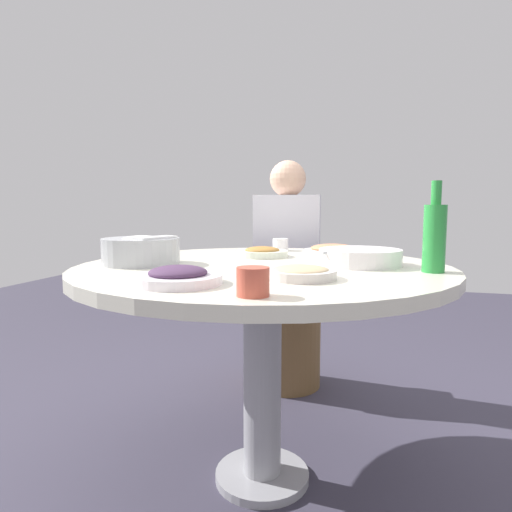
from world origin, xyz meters
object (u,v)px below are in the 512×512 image
Objects in this scene: tea_cup_far at (253,282)px; diner_left at (287,245)px; dish_shrimp at (333,250)px; stool_for_diner_left at (287,344)px; rice_bowl at (141,250)px; soup_bowl at (360,257)px; green_bottle at (435,236)px; dish_noodles at (301,272)px; dish_eggplant at (178,277)px; round_dining_table at (262,298)px; dish_tofu_braise at (262,252)px; tea_cup_near at (280,245)px.

tea_cup_far is 1.39m from diner_left.
stool_for_diner_left is (0.48, 0.29, -0.57)m from dish_shrimp.
soup_bowl is (0.17, -0.72, -0.02)m from rice_bowl.
tea_cup_far is 0.16× the size of stool_for_diner_left.
stool_for_diner_left is (0.78, 0.41, -0.58)m from soup_bowl.
green_bottle reaches higher than dish_shrimp.
dish_eggplant reaches higher than dish_noodles.
dish_shrimp is (0.48, -0.60, -0.03)m from rice_bowl.
dish_eggplant reaches higher than round_dining_table.
rice_bowl is at bearing 103.35° from round_dining_table.
dish_noodles is at bearing -105.29° from rice_bowl.
dish_noodles is 0.72× the size of green_bottle.
soup_bowl is at bearing -76.71° from rice_bowl.
tea_cup_far is (-0.26, 0.06, 0.02)m from dish_noodles.
stool_for_diner_left is at bearing 8.43° from tea_cup_far.
rice_bowl is at bearing 161.75° from stool_for_diner_left.
dish_noodles is 0.26× the size of diner_left.
diner_left is at bearing 31.11° from dish_shrimp.
rice_bowl is at bearing 134.07° from dish_tofu_braise.
dish_eggplant is 3.27× the size of tea_cup_near.
dish_noodles is 0.27m from tea_cup_far.
soup_bowl is 1.01× the size of green_bottle.
rice_bowl is 0.48m from dish_tofu_braise.
dish_noodles is 1.15m from diner_left.
round_dining_table is 0.45m from rice_bowl.
dish_noodles is at bearing -59.38° from dish_eggplant.
tea_cup_near reaches higher than dish_tofu_braise.
green_bottle reaches higher than dish_tofu_braise.
rice_bowl is 0.69m from tea_cup_near.
round_dining_table is at bearing 12.51° from tea_cup_far.
tea_cup_near reaches higher than round_dining_table.
dish_tofu_braise is at bearing 13.30° from tea_cup_far.
diner_left is at bearing -7.13° from stool_for_diner_left.
dish_tofu_braise is at bearing -177.59° from stool_for_diner_left.
tea_cup_near is at bearing 9.08° from tea_cup_far.
dish_noodles is 2.85× the size of tea_cup_near.
green_bottle is 0.36× the size of diner_left.
tea_cup_far reaches higher than dish_shrimp.
diner_left reaches higher than stool_for_diner_left.
dish_tofu_braise reaches higher than round_dining_table.
dish_noodles is at bearing 156.37° from soup_bowl.
dish_noodles is 0.78m from tea_cup_near.
diner_left is at bearing 27.50° from soup_bowl.
tea_cup_far reaches higher than dish_eggplant.
stool_for_diner_left is (0.96, -0.31, -0.60)m from rice_bowl.
stool_for_diner_left is (1.11, 0.26, -0.57)m from dish_noodles.
tea_cup_near is (0.52, 0.59, -0.08)m from green_bottle.
stool_for_diner_left is at bearing 2.41° from dish_tofu_braise.
dish_tofu_braise is (0.16, 0.38, -0.01)m from soup_bowl.
tea_cup_near is at bearing 5.43° from round_dining_table.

